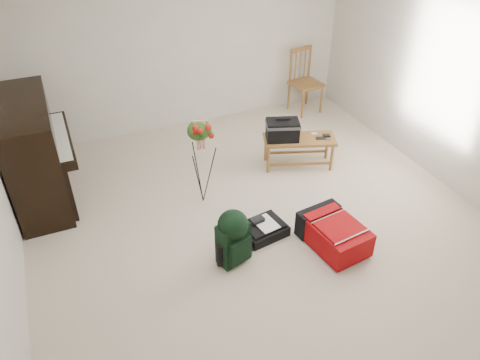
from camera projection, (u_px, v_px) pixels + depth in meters
name	position (u px, v px, depth m)	size (l,w,h in m)	color
floor	(263.00, 229.00, 5.26)	(5.00, 5.50, 0.01)	beige
wall_back	(182.00, 44.00, 6.61)	(5.00, 0.04, 2.50)	beige
wall_right	(464.00, 90.00, 5.34)	(0.04, 5.50, 2.50)	beige
piano	(35.00, 155.00, 5.42)	(0.71, 1.50, 1.25)	black
bench	(289.00, 135.00, 5.99)	(1.00, 0.66, 0.72)	#976131
dining_chair	(305.00, 82.00, 7.41)	(0.49, 0.49, 1.01)	#976131
red_suitcase	(331.00, 231.00, 4.99)	(0.57, 0.78, 0.31)	#B70A07
black_duffel	(263.00, 228.00, 5.16)	(0.53, 0.45, 0.20)	black
green_backpack	(233.00, 235.00, 4.66)	(0.36, 0.33, 0.63)	black
flower_stand	(201.00, 162.00, 5.37)	(0.45, 0.45, 1.13)	black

